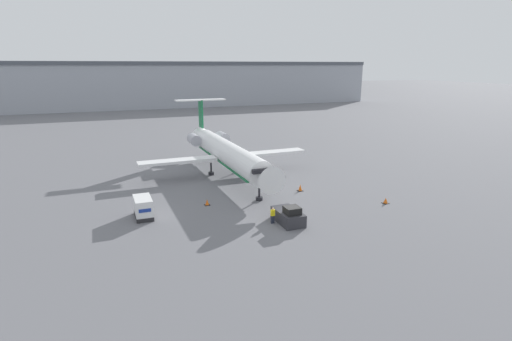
{
  "coord_description": "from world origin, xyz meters",
  "views": [
    {
      "loc": [
        -16.67,
        -33.16,
        15.26
      ],
      "look_at": [
        0.0,
        8.61,
        3.32
      ],
      "focal_mm": 28.0,
      "sensor_mm": 36.0,
      "label": 1
    }
  ],
  "objects_px": {
    "worker_near_tug": "(273,215)",
    "traffic_cone_right": "(300,188)",
    "airplane_main": "(226,152)",
    "traffic_cone_mid": "(386,201)",
    "pushback_tug": "(288,216)",
    "luggage_cart": "(143,208)",
    "traffic_cone_left": "(207,202)"
  },
  "relations": [
    {
      "from": "luggage_cart",
      "to": "traffic_cone_right",
      "type": "xyz_separation_m",
      "value": [
        19.22,
        1.92,
        -0.66
      ]
    },
    {
      "from": "traffic_cone_mid",
      "to": "worker_near_tug",
      "type": "bearing_deg",
      "value": -177.5
    },
    {
      "from": "pushback_tug",
      "to": "traffic_cone_left",
      "type": "xyz_separation_m",
      "value": [
        -6.19,
        7.97,
        -0.4
      ]
    },
    {
      "from": "traffic_cone_left",
      "to": "traffic_cone_mid",
      "type": "xyz_separation_m",
      "value": [
        19.03,
        -6.93,
        -0.01
      ]
    },
    {
      "from": "airplane_main",
      "to": "pushback_tug",
      "type": "distance_m",
      "value": 19.51
    },
    {
      "from": "worker_near_tug",
      "to": "luggage_cart",
      "type": "bearing_deg",
      "value": 151.32
    },
    {
      "from": "worker_near_tug",
      "to": "traffic_cone_right",
      "type": "height_order",
      "value": "worker_near_tug"
    },
    {
      "from": "pushback_tug",
      "to": "worker_near_tug",
      "type": "xyz_separation_m",
      "value": [
        -1.51,
        0.4,
        0.13
      ]
    },
    {
      "from": "luggage_cart",
      "to": "traffic_cone_left",
      "type": "bearing_deg",
      "value": 9.24
    },
    {
      "from": "traffic_cone_left",
      "to": "pushback_tug",
      "type": "bearing_deg",
      "value": -52.14
    },
    {
      "from": "pushback_tug",
      "to": "luggage_cart",
      "type": "xyz_separation_m",
      "value": [
        -13.24,
        6.82,
        0.33
      ]
    },
    {
      "from": "pushback_tug",
      "to": "traffic_cone_right",
      "type": "relative_size",
      "value": 4.81
    },
    {
      "from": "traffic_cone_mid",
      "to": "airplane_main",
      "type": "bearing_deg",
      "value": 125.56
    },
    {
      "from": "traffic_cone_mid",
      "to": "traffic_cone_left",
      "type": "bearing_deg",
      "value": 159.98
    },
    {
      "from": "pushback_tug",
      "to": "traffic_cone_mid",
      "type": "height_order",
      "value": "pushback_tug"
    },
    {
      "from": "pushback_tug",
      "to": "worker_near_tug",
      "type": "height_order",
      "value": "pushback_tug"
    },
    {
      "from": "worker_near_tug",
      "to": "traffic_cone_right",
      "type": "bearing_deg",
      "value": 48.06
    },
    {
      "from": "airplane_main",
      "to": "traffic_cone_mid",
      "type": "bearing_deg",
      "value": -54.44
    },
    {
      "from": "airplane_main",
      "to": "luggage_cart",
      "type": "relative_size",
      "value": 9.31
    },
    {
      "from": "airplane_main",
      "to": "traffic_cone_right",
      "type": "relative_size",
      "value": 36.28
    },
    {
      "from": "traffic_cone_right",
      "to": "airplane_main",
      "type": "bearing_deg",
      "value": 120.46
    },
    {
      "from": "pushback_tug",
      "to": "traffic_cone_mid",
      "type": "relative_size",
      "value": 5.85
    },
    {
      "from": "traffic_cone_right",
      "to": "traffic_cone_mid",
      "type": "distance_m",
      "value": 10.32
    },
    {
      "from": "luggage_cart",
      "to": "traffic_cone_left",
      "type": "xyz_separation_m",
      "value": [
        7.05,
        1.15,
        -0.73
      ]
    },
    {
      "from": "traffic_cone_left",
      "to": "worker_near_tug",
      "type": "bearing_deg",
      "value": -58.24
    },
    {
      "from": "luggage_cart",
      "to": "traffic_cone_left",
      "type": "relative_size",
      "value": 4.72
    },
    {
      "from": "traffic_cone_left",
      "to": "traffic_cone_right",
      "type": "distance_m",
      "value": 12.2
    },
    {
      "from": "traffic_cone_right",
      "to": "luggage_cart",
      "type": "bearing_deg",
      "value": -174.29
    },
    {
      "from": "airplane_main",
      "to": "traffic_cone_left",
      "type": "height_order",
      "value": "airplane_main"
    },
    {
      "from": "airplane_main",
      "to": "traffic_cone_left",
      "type": "relative_size",
      "value": 43.93
    },
    {
      "from": "airplane_main",
      "to": "pushback_tug",
      "type": "relative_size",
      "value": 7.55
    },
    {
      "from": "traffic_cone_left",
      "to": "traffic_cone_right",
      "type": "xyz_separation_m",
      "value": [
        12.17,
        0.78,
        0.07
      ]
    }
  ]
}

